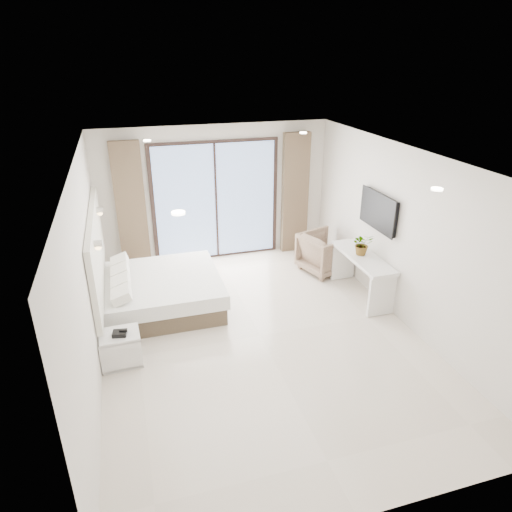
# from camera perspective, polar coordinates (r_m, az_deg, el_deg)

# --- Properties ---
(ground) EXTENTS (6.20, 6.20, 0.00)m
(ground) POSITION_cam_1_polar(r_m,az_deg,el_deg) (7.03, 0.56, -9.91)
(ground) COLOR beige
(ground) RESTS_ON ground
(room_shell) EXTENTS (4.62, 6.22, 2.72)m
(room_shell) POSITION_cam_1_polar(r_m,az_deg,el_deg) (7.04, -3.09, 4.58)
(room_shell) COLOR silver
(room_shell) RESTS_ON ground
(bed) EXTENTS (1.92, 1.83, 0.68)m
(bed) POSITION_cam_1_polar(r_m,az_deg,el_deg) (7.79, -11.86, -4.40)
(bed) COLOR brown
(bed) RESTS_ON ground
(nightstand) EXTENTS (0.54, 0.45, 0.48)m
(nightstand) POSITION_cam_1_polar(r_m,az_deg,el_deg) (6.61, -16.50, -11.01)
(nightstand) COLOR silver
(nightstand) RESTS_ON ground
(phone) EXTENTS (0.21, 0.17, 0.06)m
(phone) POSITION_cam_1_polar(r_m,az_deg,el_deg) (6.42, -16.67, -9.26)
(phone) COLOR black
(phone) RESTS_ON nightstand
(console_desk) EXTENTS (0.48, 1.52, 0.77)m
(console_desk) POSITION_cam_1_polar(r_m,az_deg,el_deg) (8.05, 13.11, -1.34)
(console_desk) COLOR silver
(console_desk) RESTS_ON ground
(plant) EXTENTS (0.40, 0.43, 0.30)m
(plant) POSITION_cam_1_polar(r_m,az_deg,el_deg) (7.95, 13.13, 1.19)
(plant) COLOR #33662D
(plant) RESTS_ON console_desk
(armchair) EXTENTS (0.98, 1.01, 0.84)m
(armchair) POSITION_cam_1_polar(r_m,az_deg,el_deg) (8.91, 8.59, 0.64)
(armchair) COLOR #977D63
(armchair) RESTS_ON ground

